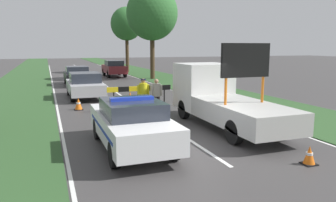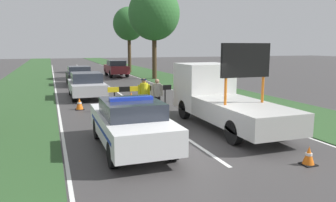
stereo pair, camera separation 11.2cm
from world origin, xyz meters
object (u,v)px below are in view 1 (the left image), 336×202
(traffic_cone_near_police, at_px, (130,99))
(roadside_tree_mid_left, at_px, (127,24))
(police_officer, at_px, (143,93))
(queued_car_sedan_black, at_px, (77,75))
(police_car, at_px, (131,123))
(traffic_cone_near_truck, at_px, (309,155))
(work_truck, at_px, (219,97))
(traffic_cone_centre_front, at_px, (78,104))
(queued_car_wagon_maroon, at_px, (114,68))
(road_barrier, at_px, (140,90))
(traffic_cone_behind_barrier, at_px, (158,111))
(queued_car_sedan_silver, at_px, (85,85))
(traffic_cone_lane_edge, at_px, (137,102))
(roadside_tree_near_left, at_px, (152,13))
(pedestrian_civilian, at_px, (156,93))

(traffic_cone_near_police, distance_m, roadside_tree_mid_left, 22.63)
(police_officer, bearing_deg, queued_car_sedan_black, -56.97)
(police_car, xyz_separation_m, traffic_cone_near_truck, (4.00, -2.93, -0.53))
(traffic_cone_near_truck, bearing_deg, work_truck, 89.98)
(police_car, distance_m, traffic_cone_centre_front, 6.92)
(traffic_cone_near_truck, distance_m, queued_car_sedan_black, 20.96)
(traffic_cone_near_police, relative_size, queued_car_wagon_maroon, 0.16)
(road_barrier, height_order, queued_car_sedan_black, queued_car_sedan_black)
(traffic_cone_near_police, bearing_deg, police_car, -103.43)
(queued_car_sedan_black, bearing_deg, traffic_cone_behind_barrier, 99.03)
(traffic_cone_behind_barrier, relative_size, roadside_tree_mid_left, 0.08)
(work_truck, relative_size, traffic_cone_centre_front, 10.90)
(traffic_cone_near_police, relative_size, queued_car_sedan_silver, 0.16)
(road_barrier, distance_m, traffic_cone_centre_front, 3.06)
(traffic_cone_behind_barrier, distance_m, traffic_cone_lane_edge, 2.30)
(traffic_cone_near_police, xyz_separation_m, queued_car_sedan_black, (-1.76, 10.47, 0.44))
(police_officer, distance_m, roadside_tree_near_left, 16.84)
(queued_car_sedan_silver, relative_size, roadside_tree_near_left, 0.53)
(pedestrian_civilian, bearing_deg, roadside_tree_mid_left, 86.92)
(traffic_cone_behind_barrier, height_order, queued_car_wagon_maroon, queued_car_wagon_maroon)
(work_truck, distance_m, traffic_cone_centre_front, 7.05)
(traffic_cone_behind_barrier, xyz_separation_m, queued_car_sedan_silver, (-2.33, 6.73, 0.47))
(queued_car_sedan_silver, height_order, roadside_tree_near_left, roadside_tree_near_left)
(work_truck, xyz_separation_m, traffic_cone_centre_front, (-4.94, 4.96, -0.80))
(road_barrier, relative_size, traffic_cone_near_police, 4.37)
(pedestrian_civilian, relative_size, traffic_cone_centre_front, 2.73)
(road_barrier, distance_m, traffic_cone_lane_edge, 0.76)
(police_car, height_order, traffic_cone_centre_front, police_car)
(traffic_cone_centre_front, relative_size, queued_car_sedan_silver, 0.13)
(police_car, xyz_separation_m, queued_car_sedan_black, (-0.05, 17.63, 0.01))
(traffic_cone_near_truck, bearing_deg, traffic_cone_near_police, 102.79)
(police_officer, distance_m, traffic_cone_near_truck, 8.23)
(traffic_cone_near_truck, distance_m, queued_car_wagon_maroon, 26.87)
(traffic_cone_near_truck, bearing_deg, traffic_cone_centre_front, 116.82)
(roadside_tree_near_left, xyz_separation_m, roadside_tree_mid_left, (-0.41, 8.47, -0.44))
(road_barrier, bearing_deg, traffic_cone_centre_front, 150.53)
(police_car, bearing_deg, traffic_cone_lane_edge, 67.92)
(police_car, distance_m, pedestrian_civilian, 5.34)
(queued_car_sedan_silver, bearing_deg, roadside_tree_near_left, -127.26)
(police_officer, relative_size, queued_car_sedan_black, 0.37)
(queued_car_sedan_silver, distance_m, queued_car_sedan_black, 7.02)
(traffic_cone_near_police, relative_size, traffic_cone_lane_edge, 1.04)
(police_officer, distance_m, pedestrian_civilian, 0.60)
(traffic_cone_behind_barrier, bearing_deg, police_car, -118.85)
(work_truck, height_order, road_barrier, work_truck)
(pedestrian_civilian, xyz_separation_m, traffic_cone_near_police, (-0.66, 2.38, -0.57))
(police_car, xyz_separation_m, pedestrian_civilian, (2.37, 4.78, 0.15))
(traffic_cone_near_truck, bearing_deg, roadside_tree_mid_left, 85.19)
(police_officer, bearing_deg, traffic_cone_near_police, -62.86)
(police_officer, relative_size, traffic_cone_near_police, 2.23)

